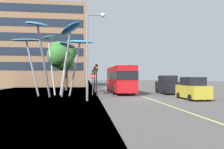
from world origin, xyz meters
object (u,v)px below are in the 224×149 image
Objects in this scene: traffic_light_island_mid at (95,75)px; street_lamp at (91,45)px; leaf_sculpture at (56,40)px; traffic_light_kerb_near at (96,73)px; pedestrian at (87,89)px; car_parked_mid at (167,85)px; red_bus at (120,78)px; car_parked_near at (193,89)px; traffic_light_opposite at (93,75)px; traffic_light_kerb_far at (94,74)px; no_entry_sign at (93,81)px.

street_lamp reaches higher than traffic_light_island_mid.
traffic_light_kerb_near is at bearing -2.85° from leaf_sculpture.
pedestrian is (3.47, -0.03, -5.47)m from leaf_sculpture.
leaf_sculpture reaches higher than traffic_light_island_mid.
leaf_sculpture is 10.57m from traffic_light_island_mid.
street_lamp is (-10.02, -7.10, 4.06)m from car_parked_mid.
red_bus is at bearing 159.34° from car_parked_mid.
traffic_light_kerb_near is 0.91× the size of car_parked_near.
red_bus is 7.31m from traffic_light_opposite.
red_bus is 2.77× the size of car_parked_near.
traffic_light_kerb_far is at bearing 49.98° from leaf_sculpture.
traffic_light_kerb_near is at bearing -89.60° from traffic_light_kerb_far.
street_lamp is at bearing -93.35° from traffic_light_island_mid.
traffic_light_kerb_far is 0.44× the size of street_lamp.
traffic_light_kerb_near reaches higher than traffic_light_opposite.
leaf_sculpture is at bearing -117.97° from traffic_light_island_mid.
car_parked_mid is 12.94m from street_lamp.
street_lamp is 7.14m from no_entry_sign.
leaf_sculpture is 6.32m from street_lamp.
car_parked_near is at bearing -91.79° from car_parked_mid.
leaf_sculpture is 3.03× the size of traffic_light_kerb_near.
leaf_sculpture is at bearing -130.02° from traffic_light_kerb_far.
no_entry_sign reaches higher than pedestrian.
car_parked_mid is 9.79m from no_entry_sign.
leaf_sculpture is at bearing -111.95° from traffic_light_opposite.
red_bus reaches higher than traffic_light_island_mid.
traffic_light_opposite is 0.75× the size of car_parked_mid.
traffic_light_opposite is (-0.27, 2.10, -0.07)m from traffic_light_island_mid.
traffic_light_island_mid is at bearing -82.63° from traffic_light_opposite.
traffic_light_opposite is (4.36, 10.81, -3.86)m from leaf_sculpture.
pedestrian is at bearing -115.05° from no_entry_sign.
leaf_sculpture is at bearing 177.15° from traffic_light_kerb_near.
leaf_sculpture is 1.35× the size of street_lamp.
no_entry_sign is (0.65, 1.39, 0.89)m from pedestrian.
leaf_sculpture is 6.31m from no_entry_sign.
traffic_light_opposite is 1.30× the size of no_entry_sign.
street_lamp is at bearing -51.96° from leaf_sculpture.
traffic_light_opposite is 11.00m from pedestrian.
traffic_light_island_mid is 2.09× the size of pedestrian.
pedestrian is at bearing -97.54° from traffic_light_island_mid.
traffic_light_island_mid is 1.34× the size of no_entry_sign.
no_entry_sign is (-0.24, -9.46, -0.72)m from traffic_light_opposite.
no_entry_sign is at bearing 18.18° from leaf_sculpture.
red_bus is 2.46× the size of car_parked_mid.
red_bus reaches higher than traffic_light_kerb_near.
traffic_light_opposite is at bearing 68.05° from leaf_sculpture.
car_parked_near is 0.49× the size of street_lamp.
traffic_light_kerb_near is 2.09m from pedestrian.
pedestrian is (-10.16, 4.91, -0.19)m from car_parked_near.
traffic_light_island_mid is 2.11m from traffic_light_opposite.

